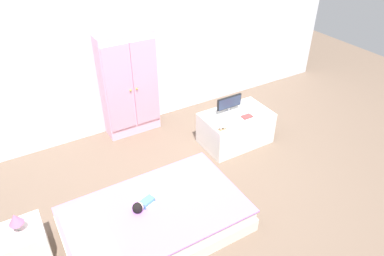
{
  "coord_description": "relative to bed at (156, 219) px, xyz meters",
  "views": [
    {
      "loc": [
        -1.4,
        -2.34,
        2.65
      ],
      "look_at": [
        0.17,
        0.32,
        0.56
      ],
      "focal_mm": 32.94,
      "sensor_mm": 36.0,
      "label": 1
    }
  ],
  "objects": [
    {
      "name": "book_red",
      "position": [
        1.52,
        0.64,
        0.29
      ],
      "size": [
        0.13,
        0.08,
        0.02
      ],
      "primitive_type": "cube",
      "color": "#CC3838",
      "rests_on": "tv_stand"
    },
    {
      "name": "bed",
      "position": [
        0.0,
        0.0,
        0.0
      ],
      "size": [
        1.62,
        1.0,
        0.26
      ],
      "color": "silver",
      "rests_on": "ground_plane"
    },
    {
      "name": "doll",
      "position": [
        -0.07,
        0.08,
        0.17
      ],
      "size": [
        0.38,
        0.19,
        0.1
      ],
      "color": "#4C84C6",
      "rests_on": "bed"
    },
    {
      "name": "nightstand",
      "position": [
        -1.08,
        0.27,
        0.05
      ],
      "size": [
        0.35,
        0.35,
        0.35
      ],
      "primitive_type": "cube",
      "color": "silver",
      "rests_on": "ground_plane"
    },
    {
      "name": "wardrobe",
      "position": [
        0.46,
        1.66,
        0.54
      ],
      "size": [
        0.68,
        0.29,
        1.33
      ],
      "color": "#EFADCC",
      "rests_on": "ground_plane"
    },
    {
      "name": "pillow",
      "position": [
        -0.61,
        0.0,
        0.16
      ],
      "size": [
        0.32,
        0.72,
        0.06
      ],
      "primitive_type": "cube",
      "color": "white",
      "rests_on": "bed"
    },
    {
      "name": "tv_stand",
      "position": [
        1.46,
        0.76,
        0.08
      ],
      "size": [
        0.83,
        0.52,
        0.41
      ],
      "primitive_type": "cube",
      "color": "silver",
      "rests_on": "ground_plane"
    },
    {
      "name": "rocking_horse_toy",
      "position": [
        1.12,
        0.57,
        0.33
      ],
      "size": [
        0.09,
        0.04,
        0.11
      ],
      "color": "#8E6642",
      "rests_on": "tv_stand"
    },
    {
      "name": "ground_plane",
      "position": [
        0.56,
        0.26,
        -0.14
      ],
      "size": [
        10.0,
        10.0,
        0.02
      ],
      "primitive_type": "cube",
      "color": "brown"
    },
    {
      "name": "back_wall",
      "position": [
        0.56,
        1.83,
        1.22
      ],
      "size": [
        6.4,
        0.05,
        2.7
      ],
      "primitive_type": "cube",
      "color": "silver",
      "rests_on": "ground_plane"
    },
    {
      "name": "table_lamp",
      "position": [
        -1.08,
        0.27,
        0.35
      ],
      "size": [
        0.12,
        0.12,
        0.19
      ],
      "color": "#B7B2AD",
      "rests_on": "nightstand"
    },
    {
      "name": "tv_monitor",
      "position": [
        1.4,
        0.85,
        0.41
      ],
      "size": [
        0.34,
        0.1,
        0.21
      ],
      "color": "#99999E",
      "rests_on": "tv_stand"
    }
  ]
}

